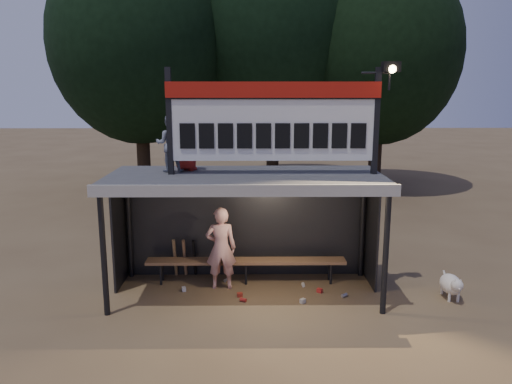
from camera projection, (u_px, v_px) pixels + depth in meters
ground at (246, 293)px, 9.57m from camera, size 80.00×80.00×0.00m
player at (221, 248)px, 9.67m from camera, size 0.60×0.40×1.63m
child_a at (170, 144)px, 9.26m from camera, size 0.53×0.43×1.05m
child_b at (187, 142)px, 9.41m from camera, size 0.63×0.55×1.09m
dugout_shelter at (246, 197)px, 9.43m from camera, size 5.10×2.08×2.32m
scoreboard_assembly at (276, 119)px, 8.89m from camera, size 4.10×0.27×1.99m
bench at (246, 262)px, 10.02m from camera, size 4.00×0.35×0.48m
tree_left at (138, 42)px, 18.19m from camera, size 6.46×6.46×9.27m
tree_mid at (273, 28)px, 19.57m from camera, size 7.22×7.22×10.36m
tree_right at (380, 52)px, 18.84m from camera, size 6.08×6.08×8.72m
dog at (451, 284)px, 9.27m from camera, size 0.36×0.81×0.49m
bats at (185, 258)px, 10.28m from camera, size 0.47×0.33×0.84m
litter at (270, 292)px, 9.54m from camera, size 3.17×1.17×0.08m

